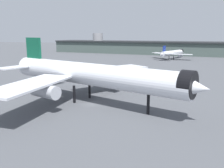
{
  "coord_description": "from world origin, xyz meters",
  "views": [
    {
      "loc": [
        22.85,
        -61.71,
        19.37
      ],
      "look_at": [
        6.11,
        -0.22,
        6.28
      ],
      "focal_mm": 39.11,
      "sensor_mm": 36.0,
      "label": 1
    }
  ],
  "objects": [
    {
      "name": "airliner_near_gate",
      "position": [
        -1.79,
        2.81,
        8.02
      ],
      "size": [
        64.55,
        57.68,
        18.2
      ],
      "rotation": [
        0.0,
        0.0,
        -0.37
      ],
      "color": "silver",
      "rests_on": "ground"
    },
    {
      "name": "airliner_far_taxiway",
      "position": [
        18.1,
        135.92,
        4.77
      ],
      "size": [
        31.66,
        35.4,
        10.82
      ],
      "rotation": [
        0.0,
        0.0,
        1.14
      ],
      "color": "silver",
      "rests_on": "ground"
    },
    {
      "name": "ground",
      "position": [
        0.0,
        0.0,
        0.0
      ],
      "size": [
        900.0,
        900.0,
        0.0
      ],
      "primitive_type": "plane",
      "color": "#4C4F54"
    },
    {
      "name": "terminal_building",
      "position": [
        -16.61,
        185.31,
        6.39
      ],
      "size": [
        184.83,
        57.49,
        20.29
      ],
      "rotation": [
        0.0,
        0.0,
        -0.14
      ],
      "color": "#475651",
      "rests_on": "ground"
    },
    {
      "name": "service_truck_front",
      "position": [
        -28.96,
        31.83,
        1.59
      ],
      "size": [
        5.77,
        3.23,
        3.0
      ],
      "rotation": [
        0.0,
        0.0,
        3.0
      ],
      "color": "black",
      "rests_on": "ground"
    },
    {
      "name": "traffic_cone_wingtip",
      "position": [
        -24.75,
        32.04,
        0.28
      ],
      "size": [
        0.45,
        0.45,
        0.56
      ],
      "primitive_type": "cone",
      "color": "#F2600C",
      "rests_on": "ground"
    }
  ]
}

